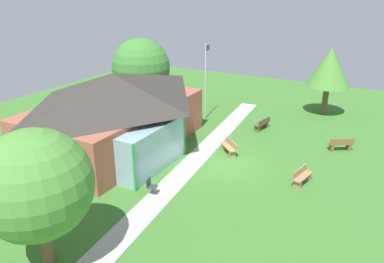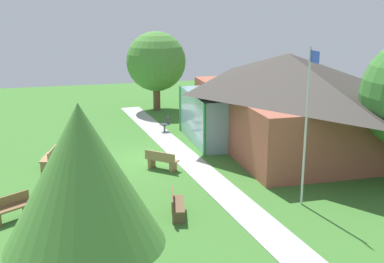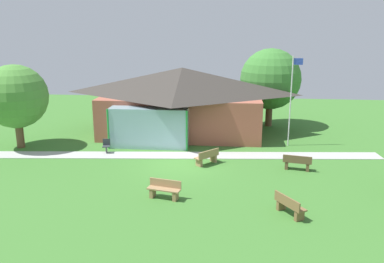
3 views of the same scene
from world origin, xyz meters
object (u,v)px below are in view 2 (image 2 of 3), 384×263
at_px(flagpole, 307,120).
at_px(tree_west_hedge, 156,62).
at_px(bench_front_right, 11,209).
at_px(tree_far_east, 82,177).
at_px(patio_chair_west, 166,125).
at_px(bench_front_center, 50,158).
at_px(bench_mid_right, 176,205).
at_px(pavilion, 283,98).
at_px(bench_rear_near_path, 162,161).

distance_m(flagpole, tree_west_hedge, 17.11).
relative_size(flagpole, bench_front_right, 3.82).
bearing_deg(tree_far_east, tree_west_hedge, 165.78).
xyz_separation_m(patio_chair_west, tree_west_hedge, (-5.77, 0.59, 2.84)).
height_order(bench_front_center, bench_front_right, same).
relative_size(bench_mid_right, tree_west_hedge, 0.30).
bearing_deg(patio_chair_west, tree_west_hedge, -16.28).
relative_size(bench_mid_right, tree_far_east, 0.30).
bearing_deg(patio_chair_west, tree_far_east, 152.62).
distance_m(pavilion, tree_far_east, 16.51).
bearing_deg(bench_rear_near_path, flagpole, -7.11).
xyz_separation_m(pavilion, bench_front_center, (0.67, -11.45, -2.01)).
relative_size(pavilion, bench_front_right, 7.96).
bearing_deg(tree_far_east, flagpole, 125.08).
height_order(bench_rear_near_path, tree_west_hedge, tree_west_hedge).
relative_size(bench_mid_right, patio_chair_west, 1.81).
height_order(pavilion, patio_chair_west, pavilion).
height_order(bench_front_center, bench_mid_right, same).
xyz_separation_m(flagpole, bench_mid_right, (-0.16, -4.63, -2.75)).
bearing_deg(pavilion, bench_rear_near_path, -71.23).
height_order(tree_far_east, tree_west_hedge, tree_far_east).
xyz_separation_m(bench_front_center, bench_rear_near_path, (1.61, 4.74, 0.00)).
relative_size(patio_chair_west, tree_west_hedge, 0.16).
height_order(flagpole, bench_rear_near_path, flagpole).
distance_m(patio_chair_west, tree_west_hedge, 6.46).
relative_size(bench_front_center, patio_chair_west, 1.81).
relative_size(bench_front_right, patio_chair_west, 1.74).
relative_size(bench_front_center, bench_front_right, 1.04).
relative_size(flagpole, tree_far_east, 1.08).
relative_size(bench_mid_right, bench_rear_near_path, 1.12).
bearing_deg(flagpole, bench_mid_right, -91.95).
bearing_deg(tree_west_hedge, flagpole, 7.15).
bearing_deg(bench_front_right, bench_front_center, -135.13).
bearing_deg(bench_mid_right, flagpole, 99.96).
bearing_deg(bench_front_center, tree_west_hedge, -20.18).
relative_size(tree_far_east, tree_west_hedge, 1.01).
distance_m(bench_front_center, patio_chair_west, 7.71).
xyz_separation_m(bench_mid_right, tree_far_east, (5.65, -3.20, 3.35)).
relative_size(bench_front_center, bench_mid_right, 1.00).
bearing_deg(bench_front_right, tree_west_hedge, -149.80).
height_order(flagpole, tree_west_hedge, flagpole).
relative_size(flagpole, patio_chair_west, 6.65).
height_order(pavilion, flagpole, flagpole).
bearing_deg(bench_rear_near_path, tree_west_hedge, 123.32).
height_order(flagpole, patio_chair_west, flagpole).
bearing_deg(bench_front_center, bench_mid_right, -133.36).
xyz_separation_m(flagpole, patio_chair_west, (-11.21, -2.72, -2.73)).
relative_size(pavilion, bench_front_center, 7.64).
bearing_deg(pavilion, tree_west_hedge, -154.32).
xyz_separation_m(bench_front_center, tree_west_hedge, (-10.36, 6.79, 2.86)).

